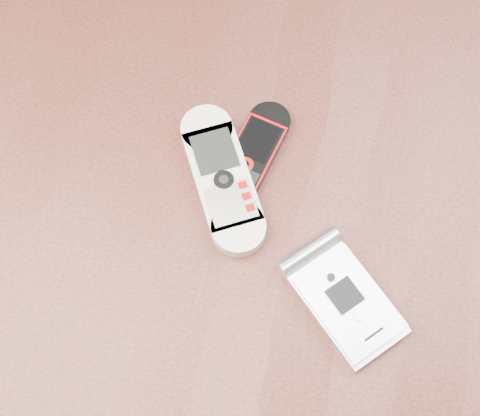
% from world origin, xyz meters
% --- Properties ---
extents(ground, '(4.00, 4.00, 0.00)m').
position_xyz_m(ground, '(0.00, 0.00, 0.00)').
color(ground, '#472B19').
rests_on(ground, ground).
extents(table, '(1.20, 0.80, 0.75)m').
position_xyz_m(table, '(0.00, 0.00, 0.64)').
color(table, black).
rests_on(table, ground).
extents(nokia_white, '(0.12, 0.15, 0.02)m').
position_xyz_m(nokia_white, '(-0.02, 0.03, 0.76)').
color(nokia_white, silver).
rests_on(nokia_white, table).
extents(nokia_black_red, '(0.07, 0.13, 0.01)m').
position_xyz_m(nokia_black_red, '(0.00, 0.05, 0.76)').
color(nokia_black_red, black).
rests_on(nokia_black_red, table).
extents(motorola_razr, '(0.12, 0.12, 0.02)m').
position_xyz_m(motorola_razr, '(0.11, -0.06, 0.76)').
color(motorola_razr, silver).
rests_on(motorola_razr, table).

